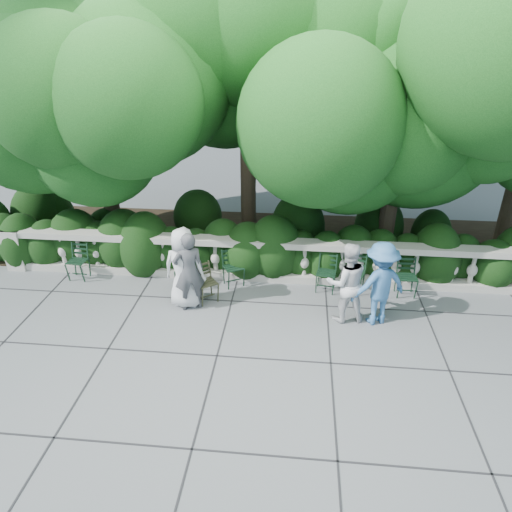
# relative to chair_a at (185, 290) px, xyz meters

# --- Properties ---
(ground) EXTENTS (90.00, 90.00, 0.00)m
(ground) POSITION_rel_chair_a_xyz_m (1.60, -1.15, 0.00)
(ground) COLOR #56595E
(ground) RESTS_ON ground
(balustrade) EXTENTS (12.00, 0.44, 1.00)m
(balustrade) POSITION_rel_chair_a_xyz_m (1.60, 0.65, 0.49)
(balustrade) COLOR #9E998E
(balustrade) RESTS_ON ground
(shrub_hedge) EXTENTS (15.00, 2.60, 1.70)m
(shrub_hedge) POSITION_rel_chair_a_xyz_m (1.60, 1.85, 0.00)
(shrub_hedge) COLOR black
(shrub_hedge) RESTS_ON ground
(tree_canopy) EXTENTS (15.04, 6.52, 6.78)m
(tree_canopy) POSITION_rel_chair_a_xyz_m (2.29, 2.05, 3.96)
(tree_canopy) COLOR #3F3023
(tree_canopy) RESTS_ON ground
(chair_a) EXTENTS (0.52, 0.55, 0.84)m
(chair_a) POSITION_rel_chair_a_xyz_m (0.00, 0.00, 0.00)
(chair_a) COLOR black
(chair_a) RESTS_ON ground
(chair_b) EXTENTS (0.47, 0.51, 0.84)m
(chair_b) POSITION_rel_chair_a_xyz_m (-2.54, 0.13, 0.00)
(chair_b) COLOR black
(chair_b) RESTS_ON ground
(chair_c) EXTENTS (0.52, 0.55, 0.84)m
(chair_c) POSITION_rel_chair_a_xyz_m (3.06, 0.14, 0.00)
(chair_c) COLOR black
(chair_c) RESTS_ON ground
(chair_d) EXTENTS (0.62, 0.63, 0.84)m
(chair_d) POSITION_rel_chair_a_xyz_m (1.12, 0.20, 0.00)
(chair_d) COLOR black
(chair_d) RESTS_ON ground
(chair_e) EXTENTS (0.56, 0.59, 0.84)m
(chair_e) POSITION_rel_chair_a_xyz_m (3.66, 0.20, 0.00)
(chair_e) COLOR black
(chair_e) RESTS_ON ground
(chair_f) EXTENTS (0.45, 0.49, 0.84)m
(chair_f) POSITION_rel_chair_a_xyz_m (4.80, 0.12, 0.00)
(chair_f) COLOR black
(chair_f) RESTS_ON ground
(chair_weathered) EXTENTS (0.64, 0.65, 0.84)m
(chair_weathered) POSITION_rel_chair_a_xyz_m (0.67, -0.51, 0.00)
(chair_weathered) COLOR black
(chair_weathered) RESTS_ON ground
(person_businessman) EXTENTS (0.88, 0.62, 1.72)m
(person_businessman) POSITION_rel_chair_a_xyz_m (0.18, -0.55, 0.86)
(person_businessman) COLOR silver
(person_businessman) RESTS_ON ground
(person_woman_grey) EXTENTS (0.73, 0.63, 1.69)m
(person_woman_grey) POSITION_rel_chair_a_xyz_m (0.30, -0.66, 0.85)
(person_woman_grey) COLOR #44454A
(person_woman_grey) RESTS_ON ground
(person_casual_man) EXTENTS (0.90, 0.75, 1.65)m
(person_casual_man) POSITION_rel_chair_a_xyz_m (3.41, -0.75, 0.82)
(person_casual_man) COLOR silver
(person_casual_man) RESTS_ON ground
(person_older_blue) EXTENTS (1.26, 1.00, 1.70)m
(person_older_blue) POSITION_rel_chair_a_xyz_m (4.02, -0.78, 0.85)
(person_older_blue) COLOR #34679D
(person_older_blue) RESTS_ON ground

